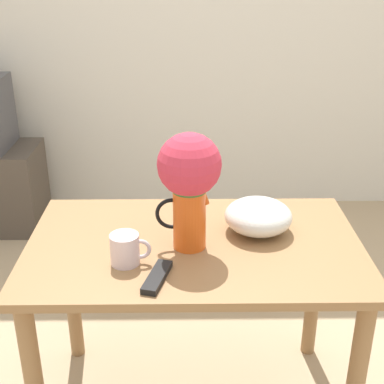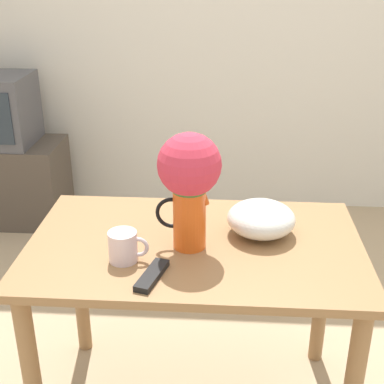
# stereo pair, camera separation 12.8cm
# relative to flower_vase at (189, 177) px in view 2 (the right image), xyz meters

# --- Properties ---
(wall_back) EXTENTS (8.00, 0.05, 2.60)m
(wall_back) POSITION_rel_flower_vase_xyz_m (0.13, 1.95, 0.31)
(wall_back) COLOR silver
(wall_back) RESTS_ON ground_plane
(table) EXTENTS (1.16, 0.72, 0.74)m
(table) POSITION_rel_flower_vase_xyz_m (0.02, 0.03, -0.38)
(table) COLOR olive
(table) RESTS_ON ground_plane
(flower_vase) EXTENTS (0.22, 0.21, 0.40)m
(flower_vase) POSITION_rel_flower_vase_xyz_m (0.00, 0.00, 0.00)
(flower_vase) COLOR #E05619
(flower_vase) RESTS_ON table
(coffee_mug) EXTENTS (0.13, 0.09, 0.10)m
(coffee_mug) POSITION_rel_flower_vase_xyz_m (-0.20, -0.11, -0.20)
(coffee_mug) COLOR silver
(coffee_mug) RESTS_ON table
(white_bowl) EXTENTS (0.24, 0.24, 0.12)m
(white_bowl) POSITION_rel_flower_vase_xyz_m (0.25, 0.11, -0.20)
(white_bowl) COLOR silver
(white_bowl) RESTS_ON table
(remote_control) EXTENTS (0.09, 0.18, 0.02)m
(remote_control) POSITION_rel_flower_vase_xyz_m (-0.10, -0.21, -0.25)
(remote_control) COLOR black
(remote_control) RESTS_ON table
(tv_stand) EXTENTS (0.72, 0.42, 0.54)m
(tv_stand) POSITION_rel_flower_vase_xyz_m (-1.31, 1.58, -0.72)
(tv_stand) COLOR #4C4238
(tv_stand) RESTS_ON ground_plane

